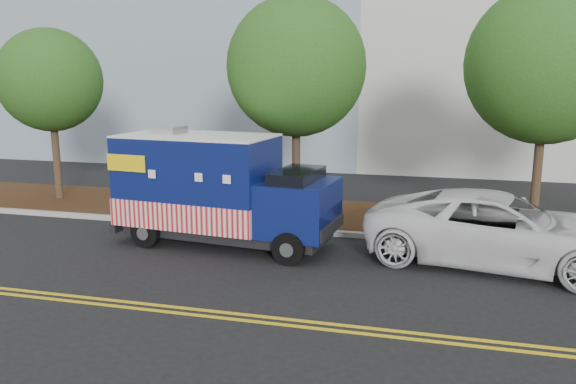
# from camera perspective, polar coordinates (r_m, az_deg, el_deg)

# --- Properties ---
(ground) EXTENTS (120.00, 120.00, 0.00)m
(ground) POSITION_cam_1_polar(r_m,az_deg,el_deg) (15.71, -6.08, -5.14)
(ground) COLOR black
(ground) RESTS_ON ground
(curb) EXTENTS (120.00, 0.18, 0.15)m
(curb) POSITION_cam_1_polar(r_m,az_deg,el_deg) (16.96, -4.45, -3.58)
(curb) COLOR #9E9E99
(curb) RESTS_ON ground
(mulch_strip) EXTENTS (120.00, 4.00, 0.15)m
(mulch_strip) POSITION_cam_1_polar(r_m,az_deg,el_deg) (18.89, -2.41, -1.96)
(mulch_strip) COLOR black
(mulch_strip) RESTS_ON ground
(centerline_near) EXTENTS (120.00, 0.10, 0.01)m
(centerline_near) POSITION_cam_1_polar(r_m,az_deg,el_deg) (11.89, -13.67, -11.05)
(centerline_near) COLOR gold
(centerline_near) RESTS_ON ground
(centerline_far) EXTENTS (120.00, 0.10, 0.01)m
(centerline_far) POSITION_cam_1_polar(r_m,az_deg,el_deg) (11.68, -14.25, -11.49)
(centerline_far) COLOR gold
(centerline_far) RESTS_ON ground
(tree_a) EXTENTS (3.60, 3.60, 6.19)m
(tree_a) POSITION_cam_1_polar(r_m,az_deg,el_deg) (21.79, -23.02, 10.38)
(tree_a) COLOR #38281C
(tree_a) RESTS_ON ground
(tree_b) EXTENTS (4.28, 4.28, 6.95)m
(tree_b) POSITION_cam_1_polar(r_m,az_deg,el_deg) (17.55, 0.86, 12.59)
(tree_b) COLOR #38281C
(tree_b) RESTS_ON ground
(tree_c) EXTENTS (4.48, 4.48, 7.11)m
(tree_c) POSITION_cam_1_polar(r_m,az_deg,el_deg) (17.58, 24.82, 11.70)
(tree_c) COLOR #38281C
(tree_c) RESTS_ON ground
(sign_post) EXTENTS (0.06, 0.06, 2.40)m
(sign_post) POSITION_cam_1_polar(r_m,az_deg,el_deg) (19.14, -16.98, 1.16)
(sign_post) COLOR #473828
(sign_post) RESTS_ON ground
(food_truck) EXTENTS (6.25, 2.89, 3.19)m
(food_truck) POSITION_cam_1_polar(r_m,az_deg,el_deg) (15.38, -7.36, 0.01)
(food_truck) COLOR black
(food_truck) RESTS_ON ground
(white_car) EXTENTS (6.73, 3.97, 1.76)m
(white_car) POSITION_cam_1_polar(r_m,az_deg,el_deg) (14.59, 20.60, -3.58)
(white_car) COLOR silver
(white_car) RESTS_ON ground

